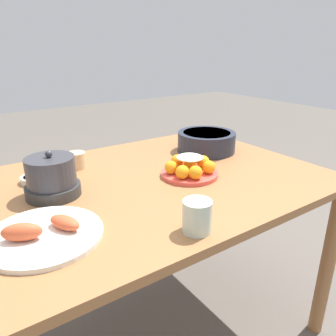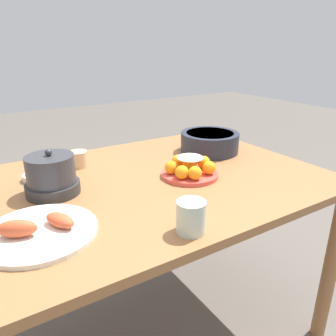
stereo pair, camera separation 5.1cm
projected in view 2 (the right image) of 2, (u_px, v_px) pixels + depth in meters
ground_plane at (150, 329)px, 1.53m from camera, size 12.00×12.00×0.00m
dining_table at (146, 201)px, 1.30m from camera, size 1.38×0.96×0.76m
cake_plate at (190, 168)px, 1.28m from camera, size 0.22×0.22×0.09m
serving_bowl at (210, 142)px, 1.57m from camera, size 0.28×0.28×0.09m
sauce_bowl at (37, 177)px, 1.25m from camera, size 0.10×0.10×0.02m
seafood_platter at (39, 231)px, 0.89m from camera, size 0.31×0.31×0.06m
cup_near at (191, 217)px, 0.89m from camera, size 0.08×0.08×0.09m
cup_far at (79, 159)px, 1.39m from camera, size 0.08×0.08×0.07m
warming_pot at (52, 176)px, 1.12m from camera, size 0.18×0.18×0.16m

